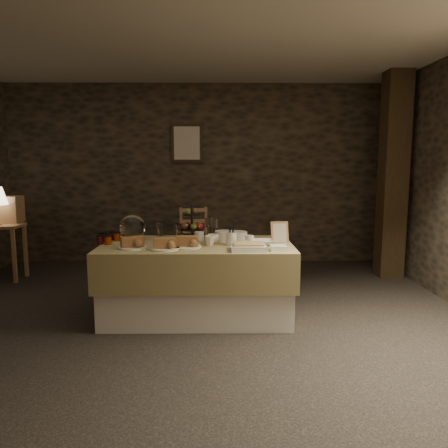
{
  "coord_description": "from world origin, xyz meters",
  "views": [
    {
      "loc": [
        0.32,
        -3.94,
        1.48
      ],
      "look_at": [
        0.36,
        0.2,
        0.89
      ],
      "focal_mm": 35.0,
      "sensor_mm": 36.0,
      "label": 1
    }
  ],
  "objects_px": {
    "wine_rack": "(4,209)",
    "timber_column": "(393,176)",
    "chair": "(196,243)",
    "fruit_stand": "(192,225)",
    "buffet_table": "(197,275)"
  },
  "relations": [
    {
      "from": "wine_rack",
      "to": "timber_column",
      "type": "relative_size",
      "value": 0.16
    },
    {
      "from": "wine_rack",
      "to": "chair",
      "type": "xyz_separation_m",
      "value": [
        2.45,
        0.23,
        -0.49
      ]
    },
    {
      "from": "fruit_stand",
      "to": "timber_column",
      "type": "bearing_deg",
      "value": 25.47
    },
    {
      "from": "timber_column",
      "to": "wine_rack",
      "type": "bearing_deg",
      "value": 179.47
    },
    {
      "from": "fruit_stand",
      "to": "chair",
      "type": "bearing_deg",
      "value": 91.52
    },
    {
      "from": "buffet_table",
      "to": "fruit_stand",
      "type": "relative_size",
      "value": 5.25
    },
    {
      "from": "wine_rack",
      "to": "timber_column",
      "type": "bearing_deg",
      "value": -0.53
    },
    {
      "from": "buffet_table",
      "to": "timber_column",
      "type": "height_order",
      "value": "timber_column"
    },
    {
      "from": "timber_column",
      "to": "fruit_stand",
      "type": "bearing_deg",
      "value": -154.53
    },
    {
      "from": "wine_rack",
      "to": "fruit_stand",
      "type": "xyz_separation_m",
      "value": [
        2.49,
        -1.23,
        -0.03
      ]
    },
    {
      "from": "buffet_table",
      "to": "chair",
      "type": "relative_size",
      "value": 2.67
    },
    {
      "from": "timber_column",
      "to": "fruit_stand",
      "type": "relative_size",
      "value": 7.58
    },
    {
      "from": "buffet_table",
      "to": "fruit_stand",
      "type": "distance_m",
      "value": 0.54
    },
    {
      "from": "chair",
      "to": "timber_column",
      "type": "distance_m",
      "value": 2.7
    },
    {
      "from": "wine_rack",
      "to": "timber_column",
      "type": "xyz_separation_m",
      "value": [
        4.98,
        -0.05,
        0.42
      ]
    }
  ]
}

